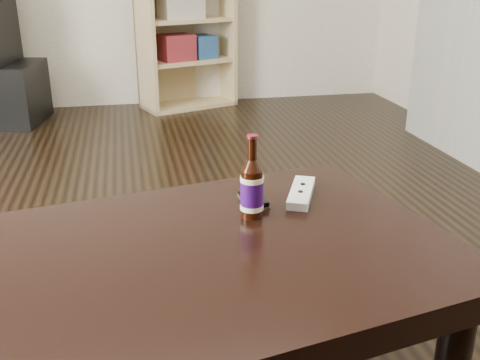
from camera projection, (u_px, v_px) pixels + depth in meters
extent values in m
cube|color=black|center=(54.00, 312.00, 1.89)|extent=(5.00, 6.00, 0.01)
cube|color=tan|center=(144.00, 22.00, 4.19)|extent=(0.15, 0.33, 1.37)
cube|color=tan|center=(225.00, 18.00, 4.54)|extent=(0.15, 0.33, 1.37)
cube|color=tan|center=(189.00, 104.00, 4.61)|extent=(0.81, 0.57, 0.03)
cube|color=tan|center=(177.00, 19.00, 4.49)|extent=(0.70, 0.29, 1.37)
cube|color=tan|center=(187.00, 61.00, 4.48)|extent=(0.74, 0.52, 0.03)
cube|color=tan|center=(186.00, 20.00, 4.37)|extent=(0.74, 0.52, 0.03)
cube|color=maroon|center=(176.00, 47.00, 4.37)|extent=(0.31, 0.29, 0.20)
cube|color=#244C83|center=(202.00, 47.00, 4.49)|extent=(0.23, 0.26, 0.18)
cube|color=#BAB0A3|center=(181.00, 5.00, 4.28)|extent=(0.37, 0.31, 0.20)
cube|color=black|center=(160.00, 271.00, 1.22)|extent=(1.45, 1.02, 0.07)
cylinder|color=black|center=(315.00, 260.00, 1.77)|extent=(0.09, 0.09, 0.43)
cylinder|color=black|center=(252.00, 194.00, 1.38)|extent=(0.07, 0.07, 0.12)
cylinder|color=#2D0752|center=(252.00, 193.00, 1.38)|extent=(0.07, 0.07, 0.08)
cylinder|color=#F3EBC3|center=(252.00, 179.00, 1.37)|extent=(0.08, 0.08, 0.01)
cylinder|color=#F3EBC3|center=(252.00, 207.00, 1.40)|extent=(0.08, 0.08, 0.01)
cone|color=black|center=(252.00, 165.00, 1.36)|extent=(0.07, 0.07, 0.03)
cylinder|color=black|center=(252.00, 149.00, 1.34)|extent=(0.03, 0.03, 0.05)
cylinder|color=maroon|center=(252.00, 137.00, 1.33)|extent=(0.04, 0.04, 0.01)
cube|color=#B8B7BA|center=(253.00, 202.00, 1.49)|extent=(0.07, 0.11, 0.01)
cube|color=black|center=(253.00, 199.00, 1.48)|extent=(0.06, 0.11, 0.02)
cylinder|color=#B8B7BA|center=(257.00, 201.00, 1.45)|extent=(0.02, 0.02, 0.00)
cube|color=silver|center=(301.00, 193.00, 1.52)|extent=(0.13, 0.21, 0.02)
cylinder|color=black|center=(303.00, 184.00, 1.55)|extent=(0.02, 0.02, 0.00)
cylinder|color=black|center=(300.00, 192.00, 1.50)|extent=(0.02, 0.02, 0.00)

